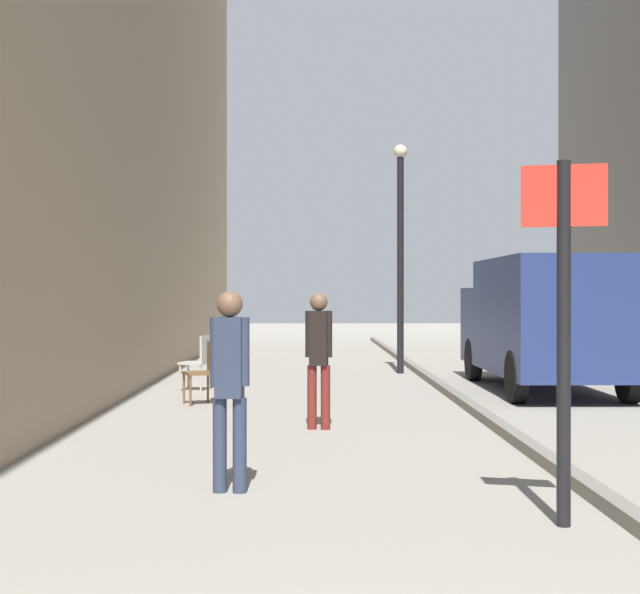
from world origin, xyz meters
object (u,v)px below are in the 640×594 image
pedestrian_main_foreground (230,376)px  delivery_van (543,320)px  street_sign_post (564,309)px  cafe_chair_by_doorway (205,368)px  pedestrian_mid_block (319,351)px  lamp_post (400,243)px  cafe_chair_near_window (199,359)px

pedestrian_main_foreground → delivery_van: (4.66, 8.36, 0.25)m
delivery_van → street_sign_post: bearing=-102.7°
street_sign_post → pedestrian_main_foreground: bearing=-10.5°
pedestrian_main_foreground → cafe_chair_by_doorway: size_ratio=1.78×
pedestrian_main_foreground → cafe_chair_by_doorway: bearing=103.8°
pedestrian_mid_block → cafe_chair_by_doorway: (-1.67, 2.71, -0.41)m
pedestrian_mid_block → street_sign_post: (1.69, -4.91, 0.59)m
lamp_post → pedestrian_mid_block: bearing=-102.2°
lamp_post → cafe_chair_near_window: bearing=-137.1°
cafe_chair_near_window → cafe_chair_by_doorway: bearing=-156.5°
cafe_chair_near_window → pedestrian_mid_block: bearing=-142.5°
delivery_van → cafe_chair_near_window: (-5.87, 0.11, -0.67)m
cafe_chair_near_window → cafe_chair_by_doorway: size_ratio=1.00×
pedestrian_main_foreground → pedestrian_mid_block: pedestrian_main_foreground is taller
lamp_post → cafe_chair_near_window: lamp_post is taller
street_sign_post → lamp_post: (0.10, 13.17, 1.18)m
pedestrian_main_foreground → street_sign_post: size_ratio=0.64×
pedestrian_main_foreground → cafe_chair_near_window: pedestrian_main_foreground is taller
pedestrian_mid_block → cafe_chair_by_doorway: 3.21m
pedestrian_main_foreground → street_sign_post: bearing=-19.9°
delivery_van → pedestrian_mid_block: bearing=-129.6°
delivery_van → street_sign_post: street_sign_post is taller
street_sign_post → cafe_chair_near_window: bearing=-53.9°
delivery_van → cafe_chair_near_window: bearing=179.2°
street_sign_post → lamp_post: 13.23m
street_sign_post → cafe_chair_near_window: size_ratio=2.77×
street_sign_post → cafe_chair_by_doorway: bearing=-50.9°
pedestrian_mid_block → lamp_post: bearing=85.8°
street_sign_post → lamp_post: bearing=-75.2°
cafe_chair_near_window → lamp_post: bearing=-32.4°
lamp_post → cafe_chair_by_doorway: (-3.47, -5.56, -2.18)m
pedestrian_main_foreground → delivery_van: delivery_van is taller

